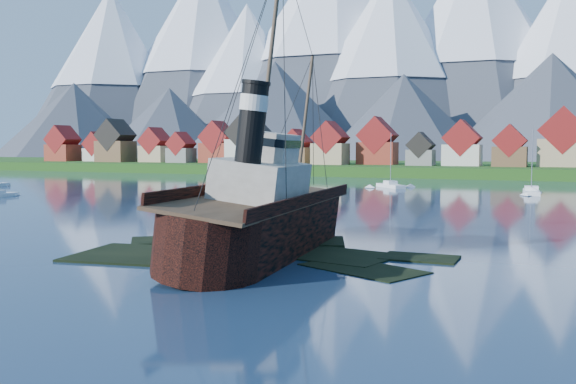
% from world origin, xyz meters
% --- Properties ---
extents(ground, '(1400.00, 1400.00, 0.00)m').
position_xyz_m(ground, '(0.00, 0.00, 0.00)').
color(ground, navy).
rests_on(ground, ground).
extents(shoal, '(31.71, 21.24, 1.14)m').
position_xyz_m(shoal, '(1.78, 2.15, -0.35)').
color(shoal, black).
rests_on(shoal, ground).
extents(shore_bank, '(600.00, 80.00, 3.20)m').
position_xyz_m(shore_bank, '(0.00, 170.00, 0.00)').
color(shore_bank, '#174513').
rests_on(shore_bank, ground).
extents(seawall, '(600.00, 2.50, 2.00)m').
position_xyz_m(seawall, '(0.00, 132.00, 0.00)').
color(seawall, '#3F3D38').
rests_on(seawall, ground).
extents(town, '(250.96, 16.69, 17.30)m').
position_xyz_m(town, '(-33.12, 152.18, 8.99)').
color(town, maroon).
rests_on(town, ground).
extents(mountains, '(965.00, 340.00, 205.00)m').
position_xyz_m(mountains, '(-0.79, 481.26, 89.34)').
color(mountains, '#2D333D').
rests_on(mountains, ground).
extents(tugboat_wreck, '(7.45, 32.09, 25.43)m').
position_xyz_m(tugboat_wreck, '(2.23, 3.41, 3.19)').
color(tugboat_wreck, black).
rests_on(tugboat_wreck, ground).
extents(sailboat_c, '(8.02, 8.85, 12.35)m').
position_xyz_m(sailboat_c, '(-8.42, 90.24, 0.28)').
color(sailboat_c, white).
rests_on(sailboat_c, ground).
extents(sailboat_e, '(3.55, 11.20, 12.79)m').
position_xyz_m(sailboat_e, '(20.53, 82.01, 0.28)').
color(sailboat_e, white).
rests_on(sailboat_e, ground).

